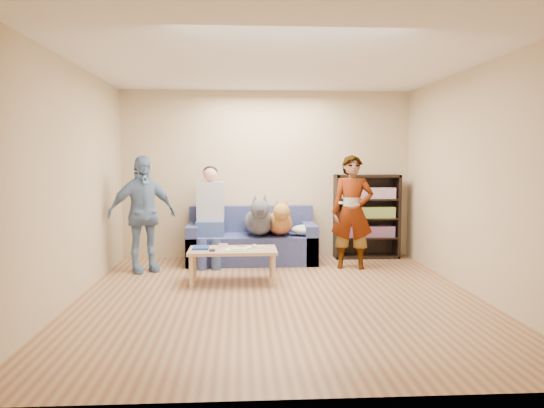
{
  "coord_description": "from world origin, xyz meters",
  "views": [
    {
      "loc": [
        -0.43,
        -5.79,
        1.56
      ],
      "look_at": [
        0.0,
        1.2,
        0.95
      ],
      "focal_mm": 35.0,
      "sensor_mm": 36.0,
      "label": 1
    }
  ],
  "objects": [
    {
      "name": "person_seated",
      "position": [
        -0.86,
        1.97,
        0.77
      ],
      "size": [
        0.4,
        0.73,
        1.47
      ],
      "color": "#3F528C",
      "rests_on": "sofa"
    },
    {
      "name": "held_controller",
      "position": [
        0.96,
        1.35,
        0.95
      ],
      "size": [
        0.05,
        0.11,
        0.03
      ],
      "primitive_type": "cube",
      "rotation": [
        0.0,
        0.0,
        0.13
      ],
      "color": "silver",
      "rests_on": "person_standing_right"
    },
    {
      "name": "person_standing_right",
      "position": [
        1.16,
        1.55,
        0.8
      ],
      "size": [
        0.65,
        0.5,
        1.6
      ],
      "primitive_type": "imported",
      "rotation": [
        0.0,
        0.0,
        -0.21
      ],
      "color": "gray",
      "rests_on": "ground"
    },
    {
      "name": "pen_orange",
      "position": [
        -0.54,
        0.64,
        0.42
      ],
      "size": [
        0.13,
        0.06,
        0.01
      ],
      "primitive_type": "cylinder",
      "rotation": [
        0.0,
        1.57,
        0.35
      ],
      "color": "orange",
      "rests_on": "coffee_table"
    },
    {
      "name": "wall_back",
      "position": [
        0.0,
        2.5,
        1.3
      ],
      "size": [
        4.5,
        0.0,
        4.5
      ],
      "primitive_type": "plane",
      "rotation": [
        1.57,
        0.0,
        0.0
      ],
      "color": "tan",
      "rests_on": "ground"
    },
    {
      "name": "wallet",
      "position": [
        -0.77,
        0.68,
        0.43
      ],
      "size": [
        0.07,
        0.12,
        0.02
      ],
      "primitive_type": "cube",
      "color": "black",
      "rests_on": "coffee_table"
    },
    {
      "name": "magazine",
      "position": [
        -0.44,
        0.72,
        0.44
      ],
      "size": [
        0.22,
        0.17,
        0.01
      ],
      "primitive_type": "cube",
      "color": "#B8B293",
      "rests_on": "coffee_table"
    },
    {
      "name": "bookshelf",
      "position": [
        1.55,
        2.33,
        0.68
      ],
      "size": [
        1.0,
        0.34,
        1.3
      ],
      "color": "black",
      "rests_on": "ground"
    },
    {
      "name": "controller_a",
      "position": [
        -0.24,
        0.9,
        0.43
      ],
      "size": [
        0.04,
        0.13,
        0.03
      ],
      "primitive_type": "cube",
      "color": "silver",
      "rests_on": "coffee_table"
    },
    {
      "name": "controller_b",
      "position": [
        -0.16,
        0.82,
        0.43
      ],
      "size": [
        0.09,
        0.06,
        0.03
      ],
      "primitive_type": "cube",
      "color": "white",
      "rests_on": "coffee_table"
    },
    {
      "name": "dog_gray",
      "position": [
        -0.15,
        1.92,
        0.65
      ],
      "size": [
        0.44,
        1.26,
        0.64
      ],
      "color": "#52545D",
      "rests_on": "sofa"
    },
    {
      "name": "notebook_blue",
      "position": [
        -0.92,
        0.85,
        0.43
      ],
      "size": [
        0.2,
        0.26,
        0.03
      ],
      "primitive_type": "cube",
      "color": "navy",
      "rests_on": "coffee_table"
    },
    {
      "name": "wall_right",
      "position": [
        2.25,
        0.0,
        1.3
      ],
      "size": [
        0.0,
        5.0,
        5.0
      ],
      "primitive_type": "plane",
      "rotation": [
        1.57,
        0.0,
        -1.57
      ],
      "color": "tan",
      "rests_on": "ground"
    },
    {
      "name": "wall_front",
      "position": [
        0.0,
        -2.5,
        1.3
      ],
      "size": [
        4.5,
        0.0,
        4.5
      ],
      "primitive_type": "plane",
      "rotation": [
        -1.57,
        0.0,
        0.0
      ],
      "color": "tan",
      "rests_on": "ground"
    },
    {
      "name": "ceiling",
      "position": [
        0.0,
        0.0,
        2.6
      ],
      "size": [
        5.0,
        5.0,
        0.0
      ],
      "primitive_type": "plane",
      "rotation": [
        3.14,
        0.0,
        0.0
      ],
      "color": "white",
      "rests_on": "ground"
    },
    {
      "name": "headphone_cup_a",
      "position": [
        -0.32,
        0.78,
        0.43
      ],
      "size": [
        0.07,
        0.07,
        0.02
      ],
      "primitive_type": "cylinder",
      "color": "white",
      "rests_on": "coffee_table"
    },
    {
      "name": "camera_silver",
      "position": [
        -0.64,
        0.92,
        0.45
      ],
      "size": [
        0.11,
        0.06,
        0.05
      ],
      "primitive_type": "cube",
      "color": "silver",
      "rests_on": "coffee_table"
    },
    {
      "name": "ground",
      "position": [
        0.0,
        0.0,
        0.0
      ],
      "size": [
        5.0,
        5.0,
        0.0
      ],
      "primitive_type": "plane",
      "color": "brown",
      "rests_on": "ground"
    },
    {
      "name": "coffee_table",
      "position": [
        -0.52,
        0.8,
        0.37
      ],
      "size": [
        1.1,
        0.6,
        0.42
      ],
      "color": "tan",
      "rests_on": "ground"
    },
    {
      "name": "wall_left",
      "position": [
        -2.25,
        0.0,
        1.3
      ],
      "size": [
        0.0,
        5.0,
        5.0
      ],
      "primitive_type": "plane",
      "rotation": [
        1.57,
        0.0,
        1.57
      ],
      "color": "tan",
      "rests_on": "ground"
    },
    {
      "name": "person_standing_left",
      "position": [
        -1.76,
        1.5,
        0.8
      ],
      "size": [
        1.01,
        0.78,
        1.6
      ],
      "primitive_type": "imported",
      "rotation": [
        0.0,
        0.0,
        0.49
      ],
      "color": "#7086B3",
      "rests_on": "ground"
    },
    {
      "name": "blanket",
      "position": [
        0.54,
        1.89,
        0.5
      ],
      "size": [
        0.44,
        0.37,
        0.15
      ],
      "primitive_type": "ellipsoid",
      "color": "#B1B2B6",
      "rests_on": "sofa"
    },
    {
      "name": "headphone_cup_b",
      "position": [
        -0.32,
        0.86,
        0.43
      ],
      "size": [
        0.07,
        0.07,
        0.02
      ],
      "primitive_type": "cylinder",
      "color": "white",
      "rests_on": "coffee_table"
    },
    {
      "name": "dog_tan",
      "position": [
        0.16,
        1.93,
        0.63
      ],
      "size": [
        0.39,
        1.16,
        0.57
      ],
      "color": "#B86338",
      "rests_on": "sofa"
    },
    {
      "name": "pen_black",
      "position": [
        -0.4,
        0.98,
        0.42
      ],
      "size": [
        0.13,
        0.08,
        0.01
      ],
      "primitive_type": "cylinder",
      "rotation": [
        0.0,
        1.57,
        -0.52
      ],
      "color": "black",
      "rests_on": "coffee_table"
    },
    {
      "name": "sofa",
      "position": [
        -0.25,
        2.1,
        0.28
      ],
      "size": [
        1.9,
        0.85,
        0.82
      ],
      "color": "#515B93",
      "rests_on": "ground"
    },
    {
      "name": "papers",
      "position": [
        -0.47,
        0.7,
        0.43
      ],
      "size": [
        0.26,
        0.2,
        0.02
      ],
      "primitive_type": "cube",
      "color": "white",
      "rests_on": "coffee_table"
    }
  ]
}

